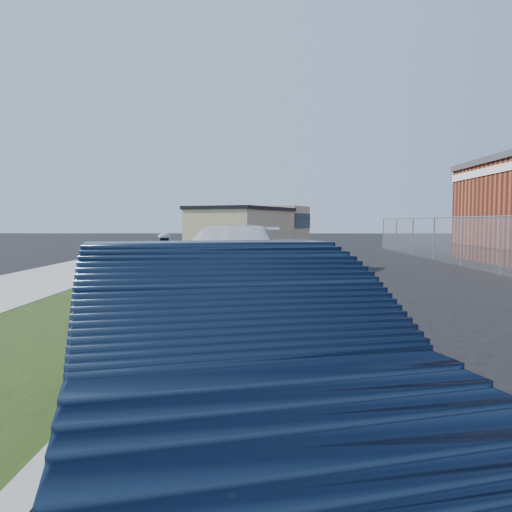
{
  "coord_description": "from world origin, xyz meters",
  "views": [
    {
      "loc": [
        -1.26,
        -8.31,
        1.65
      ],
      "look_at": [
        -1.4,
        1.0,
        1.0
      ],
      "focal_mm": 35.0,
      "sensor_mm": 36.0,
      "label": 1
    }
  ],
  "objects_px": {
    "parking_meter": "(165,260)",
    "white_wagon": "(233,263)",
    "dump_truck": "(256,234)",
    "navy_sedan": "(220,370)"
  },
  "relations": [
    {
      "from": "parking_meter",
      "to": "dump_truck",
      "type": "height_order",
      "value": "dump_truck"
    },
    {
      "from": "navy_sedan",
      "to": "white_wagon",
      "type": "bearing_deg",
      "value": 76.05
    },
    {
      "from": "white_wagon",
      "to": "navy_sedan",
      "type": "relative_size",
      "value": 1.18
    },
    {
      "from": "white_wagon",
      "to": "dump_truck",
      "type": "xyz_separation_m",
      "value": [
        0.38,
        5.96,
        0.44
      ]
    },
    {
      "from": "white_wagon",
      "to": "dump_truck",
      "type": "distance_m",
      "value": 5.99
    },
    {
      "from": "parking_meter",
      "to": "white_wagon",
      "type": "xyz_separation_m",
      "value": [
        0.77,
        3.2,
        -0.32
      ]
    },
    {
      "from": "parking_meter",
      "to": "dump_truck",
      "type": "xyz_separation_m",
      "value": [
        1.15,
        9.16,
        0.12
      ]
    },
    {
      "from": "parking_meter",
      "to": "dump_truck",
      "type": "bearing_deg",
      "value": 74.55
    },
    {
      "from": "parking_meter",
      "to": "white_wagon",
      "type": "distance_m",
      "value": 3.31
    },
    {
      "from": "dump_truck",
      "to": "navy_sedan",
      "type": "bearing_deg",
      "value": -65.95
    }
  ]
}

